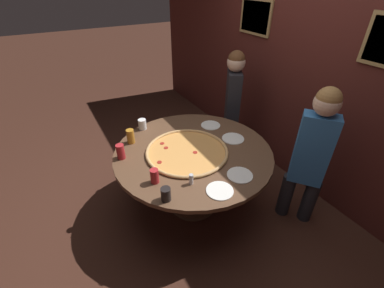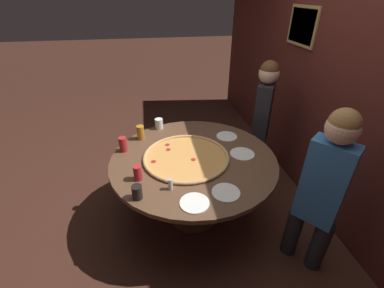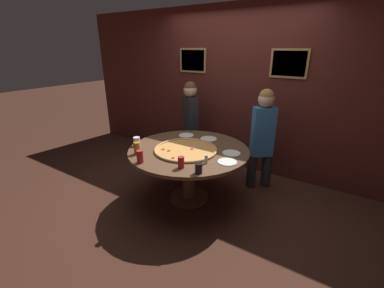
# 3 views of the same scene
# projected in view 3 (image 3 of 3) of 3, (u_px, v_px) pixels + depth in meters

# --- Properties ---
(ground_plane) EXTENTS (24.00, 24.00, 0.00)m
(ground_plane) POSITION_uv_depth(u_px,v_px,m) (189.00, 198.00, 3.56)
(ground_plane) COLOR #422319
(back_wall) EXTENTS (6.40, 0.08, 2.60)m
(back_wall) POSITION_uv_depth(u_px,v_px,m) (235.00, 90.00, 4.18)
(back_wall) COLOR #4C1E19
(back_wall) RESTS_ON ground_plane
(dining_table) EXTENTS (1.55, 1.55, 0.74)m
(dining_table) POSITION_uv_depth(u_px,v_px,m) (189.00, 158.00, 3.35)
(dining_table) COLOR brown
(dining_table) RESTS_ON ground_plane
(giant_pizza) EXTENTS (0.80, 0.80, 0.03)m
(giant_pizza) POSITION_uv_depth(u_px,v_px,m) (185.00, 149.00, 3.24)
(giant_pizza) COLOR #E0994C
(giant_pizza) RESTS_ON dining_table
(drink_cup_front_edge) EXTENTS (0.07, 0.07, 0.15)m
(drink_cup_front_edge) POSITION_uv_depth(u_px,v_px,m) (140.00, 157.00, 2.88)
(drink_cup_front_edge) COLOR #B22328
(drink_cup_front_edge) RESTS_ON dining_table
(drink_cup_beside_pizza) EXTENTS (0.08, 0.08, 0.15)m
(drink_cup_beside_pizza) POSITION_uv_depth(u_px,v_px,m) (137.00, 148.00, 3.12)
(drink_cup_beside_pizza) COLOR #BC7A23
(drink_cup_beside_pizza) RESTS_ON dining_table
(drink_cup_by_shaker) EXTENTS (0.09, 0.09, 0.12)m
(drink_cup_by_shaker) POSITION_uv_depth(u_px,v_px,m) (137.00, 141.00, 3.39)
(drink_cup_by_shaker) COLOR white
(drink_cup_by_shaker) RESTS_ON dining_table
(drink_cup_near_right) EXTENTS (0.07, 0.07, 0.13)m
(drink_cup_near_right) POSITION_uv_depth(u_px,v_px,m) (181.00, 162.00, 2.76)
(drink_cup_near_right) COLOR #B22328
(drink_cup_near_right) RESTS_ON dining_table
(drink_cup_far_right) EXTENTS (0.08, 0.08, 0.11)m
(drink_cup_far_right) POSITION_uv_depth(u_px,v_px,m) (199.00, 168.00, 2.64)
(drink_cup_far_right) COLOR black
(drink_cup_far_right) RESTS_ON dining_table
(white_plate_far_back) EXTENTS (0.22, 0.22, 0.01)m
(white_plate_far_back) POSITION_uv_depth(u_px,v_px,m) (186.00, 135.00, 3.79)
(white_plate_far_back) COLOR white
(white_plate_far_back) RESTS_ON dining_table
(white_plate_left_side) EXTENTS (0.23, 0.23, 0.01)m
(white_plate_left_side) POSITION_uv_depth(u_px,v_px,m) (209.00, 139.00, 3.65)
(white_plate_left_side) COLOR white
(white_plate_left_side) RESTS_ON dining_table
(white_plate_beside_cup) EXTENTS (0.22, 0.22, 0.01)m
(white_plate_beside_cup) POSITION_uv_depth(u_px,v_px,m) (227.00, 162.00, 2.92)
(white_plate_beside_cup) COLOR white
(white_plate_beside_cup) RESTS_ON dining_table
(white_plate_right_side) EXTENTS (0.22, 0.22, 0.01)m
(white_plate_right_side) POSITION_uv_depth(u_px,v_px,m) (231.00, 153.00, 3.16)
(white_plate_right_side) COLOR white
(white_plate_right_side) RESTS_ON dining_table
(condiment_shaker) EXTENTS (0.04, 0.04, 0.10)m
(condiment_shaker) POSITION_uv_depth(u_px,v_px,m) (206.00, 159.00, 2.87)
(condiment_shaker) COLOR silver
(condiment_shaker) RESTS_ON dining_table
(diner_side_left) EXTENTS (0.38, 0.31, 1.46)m
(diner_side_left) POSITION_uv_depth(u_px,v_px,m) (190.00, 120.00, 4.29)
(diner_side_left) COLOR #232328
(diner_side_left) RESTS_ON ground_plane
(diner_far_left) EXTENTS (0.37, 0.33, 1.45)m
(diner_far_left) POSITION_uv_depth(u_px,v_px,m) (263.00, 134.00, 3.60)
(diner_far_left) COLOR #232328
(diner_far_left) RESTS_ON ground_plane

